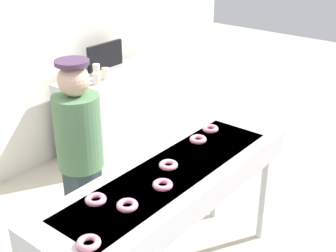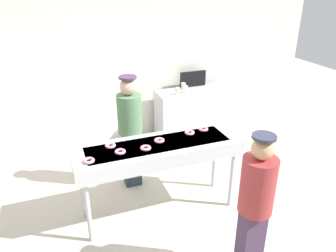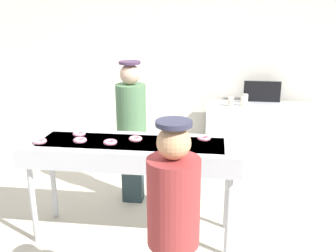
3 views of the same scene
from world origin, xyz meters
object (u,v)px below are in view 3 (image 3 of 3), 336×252
customer_waiting (173,227)px  paper_cup_0 (244,101)px  strawberry_donut_5 (40,141)px  prep_counter (260,137)px  fryer_conveyor (132,152)px  paper_cup_2 (231,102)px  strawberry_donut_6 (80,140)px  menu_display (262,91)px  paper_cup_1 (245,98)px  strawberry_donut_0 (110,142)px  strawberry_donut_4 (135,139)px  strawberry_donut_1 (204,138)px  worker_baker (131,124)px  strawberry_donut_2 (79,134)px  strawberry_donut_3 (182,138)px

customer_waiting → paper_cup_0: size_ratio=12.84×
strawberry_donut_5 → prep_counter: (2.33, 2.07, -0.56)m
customer_waiting → fryer_conveyor: bearing=102.0°
paper_cup_2 → fryer_conveyor: bearing=-119.1°
strawberry_donut_6 → menu_display: 2.95m
paper_cup_1 → strawberry_donut_0: bearing=-123.5°
strawberry_donut_4 → strawberry_donut_5: size_ratio=1.00×
strawberry_donut_1 → paper_cup_1: 1.97m
strawberry_donut_5 → strawberry_donut_4: bearing=11.6°
prep_counter → menu_display: menu_display is taller
fryer_conveyor → strawberry_donut_6: 0.51m
strawberry_donut_4 → strawberry_donut_6: same height
strawberry_donut_0 → customer_waiting: customer_waiting is taller
paper_cup_1 → worker_baker: bearing=-136.7°
worker_baker → paper_cup_2: (1.17, 1.08, 0.04)m
customer_waiting → paper_cup_2: size_ratio=12.84×
prep_counter → customer_waiting: bearing=-105.9°
strawberry_donut_2 → customer_waiting: 1.80m
strawberry_donut_4 → prep_counter: (1.43, 1.89, -0.56)m
strawberry_donut_0 → customer_waiting: bearing=-58.4°
paper_cup_0 → fryer_conveyor: bearing=-122.5°
paper_cup_1 → menu_display: bearing=23.3°
strawberry_donut_0 → strawberry_donut_4: 0.25m
strawberry_donut_1 → paper_cup_0: (0.49, 1.71, -0.03)m
worker_baker → menu_display: size_ratio=3.24×
strawberry_donut_4 → strawberry_donut_2: bearing=172.3°
strawberry_donut_4 → paper_cup_0: paper_cup_0 is taller
strawberry_donut_2 → strawberry_donut_5: size_ratio=1.00×
strawberry_donut_1 → strawberry_donut_2: size_ratio=1.00×
strawberry_donut_2 → strawberry_donut_5: 0.40m
paper_cup_1 → paper_cup_2: (-0.21, -0.23, 0.00)m
strawberry_donut_0 → menu_display: bearing=53.5°
strawberry_donut_2 → strawberry_donut_3: (1.05, -0.01, 0.00)m
strawberry_donut_3 → paper_cup_1: size_ratio=1.03×
customer_waiting → strawberry_donut_3: bearing=81.8°
strawberry_donut_2 → paper_cup_0: size_ratio=1.03×
paper_cup_0 → paper_cup_1: bearing=79.3°
strawberry_donut_3 → prep_counter: strawberry_donut_3 is taller
strawberry_donut_0 → strawberry_donut_5: same height
strawberry_donut_2 → strawberry_donut_4: (0.60, -0.08, 0.00)m
paper_cup_0 → menu_display: (0.28, 0.29, 0.09)m
customer_waiting → paper_cup_2: customer_waiting is taller
strawberry_donut_4 → prep_counter: strawberry_donut_4 is taller
paper_cup_2 → strawberry_donut_4: bearing=-119.0°
prep_counter → worker_baker: bearing=-143.7°
strawberry_donut_0 → strawberry_donut_3: same height
strawberry_donut_1 → worker_baker: 1.04m
strawberry_donut_3 → strawberry_donut_5: 1.37m
strawberry_donut_1 → paper_cup_2: (0.32, 1.67, -0.03)m
strawberry_donut_3 → strawberry_donut_6: (-0.97, -0.18, 0.00)m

